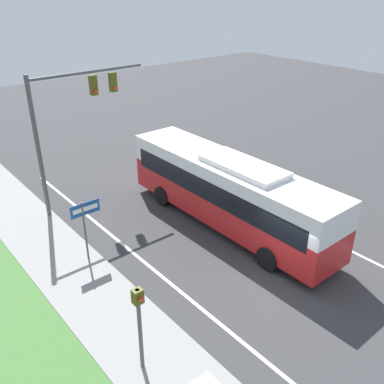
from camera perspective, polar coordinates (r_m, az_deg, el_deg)
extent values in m
plane|color=#38383A|center=(17.22, 12.16, -11.08)|extent=(80.00, 80.00, 0.00)
cube|color=gray|center=(13.95, -5.36, -21.14)|extent=(2.80, 80.00, 0.12)
cube|color=silver|center=(15.12, 3.11, -16.67)|extent=(0.14, 30.00, 0.01)
cube|color=silver|center=(19.75, 18.83, -6.62)|extent=(0.14, 30.00, 0.01)
cube|color=red|center=(19.63, 4.76, -1.41)|extent=(2.41, 11.33, 1.50)
cube|color=white|center=(19.03, 4.91, 2.22)|extent=(2.41, 11.33, 1.23)
cube|color=black|center=(19.21, 4.87, 1.07)|extent=(2.45, 10.43, 0.93)
cube|color=white|center=(18.20, 6.87, 3.46)|extent=(1.69, 3.97, 0.24)
cylinder|color=black|center=(21.67, -3.97, -0.50)|extent=(0.28, 1.00, 1.00)
cylinder|color=black|center=(22.94, 0.69, 1.17)|extent=(0.28, 1.00, 1.00)
cylinder|color=black|center=(17.24, 10.08, -8.73)|extent=(0.28, 1.00, 1.00)
cylinder|color=black|center=(18.81, 14.73, -5.97)|extent=(0.28, 1.00, 1.00)
cylinder|color=#4C4C51|center=(20.49, -19.77, 5.14)|extent=(0.20, 0.20, 6.78)
cylinder|color=#4C4C51|center=(20.70, -13.68, 15.27)|extent=(5.66, 0.14, 0.14)
cube|color=#47470F|center=(20.91, -13.03, 13.70)|extent=(0.32, 0.28, 0.90)
sphere|color=red|center=(20.81, -12.72, 12.97)|extent=(0.18, 0.18, 0.18)
cube|color=#47470F|center=(21.39, -10.51, 14.21)|extent=(0.32, 0.28, 0.90)
sphere|color=red|center=(21.29, -10.20, 13.49)|extent=(0.18, 0.18, 0.18)
cylinder|color=#4C4C51|center=(12.71, -6.93, -17.96)|extent=(0.12, 0.12, 2.95)
cube|color=#47470F|center=(11.87, -7.27, -13.63)|extent=(0.28, 0.24, 0.44)
sphere|color=red|center=(11.77, -6.86, -14.01)|extent=(0.14, 0.14, 0.14)
cylinder|color=#4C4C51|center=(17.57, -14.06, -5.21)|extent=(0.08, 0.08, 2.66)
cube|color=#19478C|center=(17.11, -14.06, -2.18)|extent=(1.23, 0.03, 0.53)
cube|color=white|center=(17.09, -14.03, -2.21)|extent=(1.05, 0.01, 0.19)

